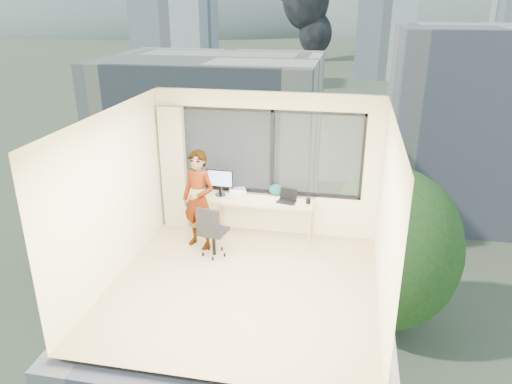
% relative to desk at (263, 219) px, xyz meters
% --- Properties ---
extents(floor, '(4.00, 4.00, 0.01)m').
position_rel_desk_xyz_m(floor, '(0.00, -1.66, -0.38)').
color(floor, tan).
rests_on(floor, ground).
extents(ceiling, '(4.00, 4.00, 0.01)m').
position_rel_desk_xyz_m(ceiling, '(0.00, -1.66, 2.23)').
color(ceiling, white).
rests_on(ceiling, ground).
extents(wall_front, '(4.00, 0.01, 2.60)m').
position_rel_desk_xyz_m(wall_front, '(0.00, -3.66, 0.93)').
color(wall_front, '#F9EFC0').
rests_on(wall_front, ground).
extents(wall_left, '(0.01, 4.00, 2.60)m').
position_rel_desk_xyz_m(wall_left, '(-2.00, -1.66, 0.93)').
color(wall_left, '#F9EFC0').
rests_on(wall_left, ground).
extents(wall_right, '(0.01, 4.00, 2.60)m').
position_rel_desk_xyz_m(wall_right, '(2.00, -1.66, 0.93)').
color(wall_right, '#F9EFC0').
rests_on(wall_right, ground).
extents(window_wall, '(3.30, 0.16, 1.55)m').
position_rel_desk_xyz_m(window_wall, '(0.05, 0.34, 1.15)').
color(window_wall, black).
rests_on(window_wall, ground).
extents(curtain, '(0.45, 0.14, 2.30)m').
position_rel_desk_xyz_m(curtain, '(-1.72, 0.22, 0.77)').
color(curtain, beige).
rests_on(curtain, floor).
extents(desk, '(1.80, 0.60, 0.75)m').
position_rel_desk_xyz_m(desk, '(0.00, 0.00, 0.00)').
color(desk, tan).
rests_on(desk, floor).
extents(chair, '(0.56, 0.56, 0.94)m').
position_rel_desk_xyz_m(chair, '(-0.70, -0.79, 0.10)').
color(chair, black).
rests_on(chair, floor).
extents(person, '(0.74, 0.61, 1.74)m').
position_rel_desk_xyz_m(person, '(-1.03, -0.52, 0.50)').
color(person, '#2D2D33').
rests_on(person, floor).
extents(monitor, '(0.50, 0.12, 0.50)m').
position_rel_desk_xyz_m(monitor, '(-0.80, 0.07, 0.62)').
color(monitor, black).
rests_on(monitor, desk).
extents(game_console, '(0.36, 0.33, 0.07)m').
position_rel_desk_xyz_m(game_console, '(-0.52, 0.22, 0.41)').
color(game_console, white).
rests_on(game_console, desk).
extents(laptop, '(0.38, 0.39, 0.20)m').
position_rel_desk_xyz_m(laptop, '(0.42, -0.04, 0.48)').
color(laptop, black).
rests_on(laptop, desk).
extents(cellphone, '(0.11, 0.06, 0.01)m').
position_rel_desk_xyz_m(cellphone, '(0.53, -0.12, 0.38)').
color(cellphone, black).
rests_on(cellphone, desk).
extents(pen_cup, '(0.11, 0.11, 0.10)m').
position_rel_desk_xyz_m(pen_cup, '(0.80, -0.02, 0.43)').
color(pen_cup, black).
rests_on(pen_cup, desk).
extents(handbag, '(0.31, 0.24, 0.22)m').
position_rel_desk_xyz_m(handbag, '(0.20, 0.24, 0.48)').
color(handbag, '#0E5545').
rests_on(handbag, desk).
extents(exterior_ground, '(400.00, 400.00, 0.04)m').
position_rel_desk_xyz_m(exterior_ground, '(0.00, 118.34, -14.38)').
color(exterior_ground, '#515B3D').
rests_on(exterior_ground, ground).
extents(near_bldg_a, '(16.00, 12.00, 14.00)m').
position_rel_desk_xyz_m(near_bldg_a, '(-9.00, 28.34, -7.38)').
color(near_bldg_a, beige).
rests_on(near_bldg_a, exterior_ground).
extents(near_bldg_b, '(14.00, 13.00, 16.00)m').
position_rel_desk_xyz_m(near_bldg_b, '(12.00, 36.34, -6.38)').
color(near_bldg_b, beige).
rests_on(near_bldg_b, exterior_ground).
extents(far_tower_a, '(14.00, 14.00, 28.00)m').
position_rel_desk_xyz_m(far_tower_a, '(-35.00, 93.34, -0.38)').
color(far_tower_a, silver).
rests_on(far_tower_a, exterior_ground).
extents(far_tower_b, '(13.00, 13.00, 30.00)m').
position_rel_desk_xyz_m(far_tower_b, '(8.00, 118.34, 0.62)').
color(far_tower_b, silver).
rests_on(far_tower_b, exterior_ground).
extents(far_tower_d, '(16.00, 14.00, 22.00)m').
position_rel_desk_xyz_m(far_tower_d, '(-60.00, 148.34, -3.38)').
color(far_tower_d, silver).
rests_on(far_tower_d, exterior_ground).
extents(hill_a, '(288.00, 216.00, 90.00)m').
position_rel_desk_xyz_m(hill_a, '(-120.00, 318.34, -14.38)').
color(hill_a, slate).
rests_on(hill_a, exterior_ground).
extents(tree_a, '(7.00, 7.00, 8.00)m').
position_rel_desk_xyz_m(tree_a, '(-16.00, 20.34, -10.38)').
color(tree_a, '#24551C').
rests_on(tree_a, exterior_ground).
extents(tree_b, '(7.60, 7.60, 9.00)m').
position_rel_desk_xyz_m(tree_b, '(4.00, 16.34, -9.88)').
color(tree_b, '#24551C').
rests_on(tree_b, exterior_ground).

